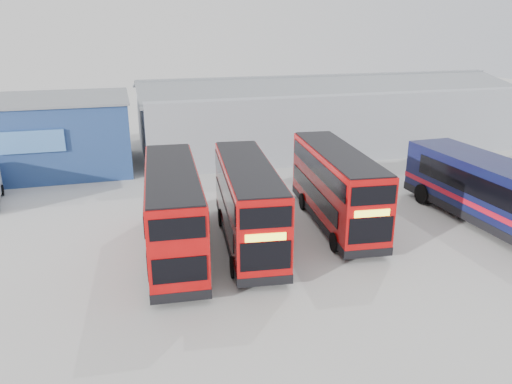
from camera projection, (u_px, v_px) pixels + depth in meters
name	position (u px, v px, depth m)	size (l,w,h in m)	color
ground_plane	(325.00, 255.00, 22.84)	(120.00, 120.00, 0.00)	#A5A59F
office_block	(41.00, 135.00, 34.89)	(12.30, 8.32, 5.12)	navy
maintenance_shed	(322.00, 114.00, 42.20)	(30.50, 12.00, 5.89)	#91969E
double_decker_left	(174.00, 213.00, 22.34)	(2.97, 9.68, 4.03)	#AF0A0A
double_decker_centre	(248.00, 205.00, 23.41)	(3.23, 9.53, 3.96)	#AF0A0A
double_decker_right	(336.00, 188.00, 25.74)	(3.10, 9.53, 3.96)	#AF0A0A
single_decker_blue	(500.00, 198.00, 25.19)	(3.47, 12.51, 3.35)	#0D1639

